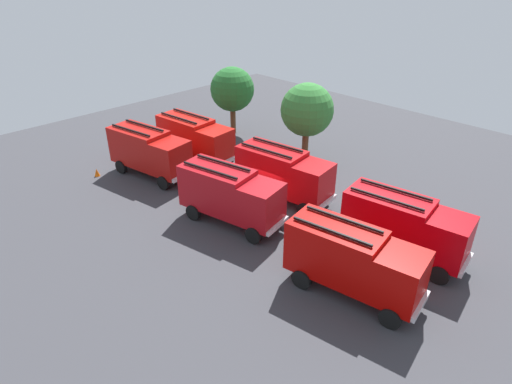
{
  "coord_description": "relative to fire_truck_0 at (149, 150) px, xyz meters",
  "views": [
    {
      "loc": [
        18.82,
        -18.72,
        15.89
      ],
      "look_at": [
        0.0,
        0.0,
        1.4
      ],
      "focal_mm": 30.74,
      "sensor_mm": 36.0,
      "label": 1
    }
  ],
  "objects": [
    {
      "name": "firefighter_1",
      "position": [
        2.44,
        6.68,
        -1.18
      ],
      "size": [
        0.37,
        0.48,
        1.74
      ],
      "rotation": [
        0.0,
        0.0,
        2.81
      ],
      "color": "black",
      "rests_on": "ground"
    },
    {
      "name": "traffic_cone_1",
      "position": [
        18.74,
        6.41,
        -1.8
      ],
      "size": [
        0.49,
        0.49,
        0.71
      ],
      "primitive_type": "cone",
      "color": "#F2600C",
      "rests_on": "ground"
    },
    {
      "name": "fire_truck_2",
      "position": [
        19.49,
        -0.37,
        0.0
      ],
      "size": [
        7.5,
        3.69,
        3.88
      ],
      "rotation": [
        0.0,
        0.0,
        0.16
      ],
      "color": "#AD0603",
      "rests_on": "ground"
    },
    {
      "name": "fire_truck_4",
      "position": [
        10.2,
        4.59,
        0.0
      ],
      "size": [
        7.47,
        3.54,
        3.88
      ],
      "rotation": [
        0.0,
        0.0,
        0.14
      ],
      "color": "#B20B0F",
      "rests_on": "ground"
    },
    {
      "name": "fire_truck_5",
      "position": [
        19.71,
        4.44,
        0.0
      ],
      "size": [
        7.48,
        3.59,
        3.88
      ],
      "rotation": [
        0.0,
        0.0,
        0.14
      ],
      "color": "#B4030A",
      "rests_on": "ground"
    },
    {
      "name": "traffic_cone_0",
      "position": [
        -2.94,
        -3.28,
        -1.84
      ],
      "size": [
        0.44,
        0.44,
        0.63
      ],
      "primitive_type": "cone",
      "color": "#F2600C",
      "rests_on": "ground"
    },
    {
      "name": "fire_truck_1",
      "position": [
        9.85,
        -0.18,
        0.0
      ],
      "size": [
        7.54,
        3.87,
        3.88
      ],
      "rotation": [
        0.0,
        0.0,
        0.2
      ],
      "color": "#AB0E15",
      "rests_on": "ground"
    },
    {
      "name": "ground_plane",
      "position": [
        9.92,
        2.12,
        -2.15
      ],
      "size": [
        56.31,
        56.31,
        0.0
      ],
      "primitive_type": "plane",
      "color": "#38383D"
    },
    {
      "name": "tree_1",
      "position": [
        7.05,
        10.9,
        2.42
      ],
      "size": [
        4.38,
        4.38,
        6.8
      ],
      "color": "brown",
      "rests_on": "ground"
    },
    {
      "name": "fire_truck_3",
      "position": [
        0.35,
        4.29,
        0.0
      ],
      "size": [
        7.41,
        3.35,
        3.88
      ],
      "rotation": [
        0.0,
        0.0,
        0.1
      ],
      "color": "red",
      "rests_on": "ground"
    },
    {
      "name": "firefighter_0",
      "position": [
        5.72,
        2.35,
        -1.14
      ],
      "size": [
        0.47,
        0.36,
        1.79
      ],
      "rotation": [
        0.0,
        0.0,
        4.4
      ],
      "color": "black",
      "rests_on": "ground"
    },
    {
      "name": "fire_truck_0",
      "position": [
        0.0,
        0.0,
        0.0
      ],
      "size": [
        7.51,
        3.72,
        3.88
      ],
      "rotation": [
        0.0,
        0.0,
        0.17
      ],
      "color": "#AA110D",
      "rests_on": "ground"
    },
    {
      "name": "tree_0",
      "position": [
        -2.36,
        11.12,
        2.25
      ],
      "size": [
        4.22,
        4.22,
        6.55
      ],
      "color": "brown",
      "rests_on": "ground"
    }
  ]
}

